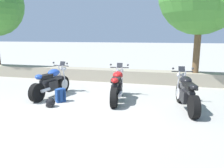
# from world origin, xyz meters

# --- Properties ---
(ground_plane) EXTENTS (120.00, 120.00, 0.00)m
(ground_plane) POSITION_xyz_m (0.00, 0.00, 0.00)
(ground_plane) COLOR #A3A099
(stone_wall) EXTENTS (36.00, 0.80, 0.55)m
(stone_wall) POSITION_xyz_m (0.00, 4.80, 0.28)
(stone_wall) COLOR gray
(stone_wall) RESTS_ON ground
(motorcycle_blue_near_left) EXTENTS (0.68, 2.06, 1.18)m
(motorcycle_blue_near_left) POSITION_xyz_m (-1.49, 1.54, 0.49)
(motorcycle_blue_near_left) COLOR black
(motorcycle_blue_near_left) RESTS_ON ground
(motorcycle_red_centre) EXTENTS (0.68, 2.07, 1.18)m
(motorcycle_red_centre) POSITION_xyz_m (0.89, 1.61, 0.49)
(motorcycle_red_centre) COLOR black
(motorcycle_red_centre) RESTS_ON ground
(motorcycle_black_far_right) EXTENTS (0.80, 2.05, 1.18)m
(motorcycle_black_far_right) POSITION_xyz_m (3.05, 1.25, 0.49)
(motorcycle_black_far_right) COLOR black
(motorcycle_black_far_right) RESTS_ON ground
(rider_backpack) EXTENTS (0.35, 0.35, 0.47)m
(rider_backpack) POSITION_xyz_m (-0.87, 1.00, 0.24)
(rider_backpack) COLOR navy
(rider_backpack) RESTS_ON ground
(rider_helmet) EXTENTS (0.28, 0.28, 0.28)m
(rider_helmet) POSITION_xyz_m (-0.92, 0.44, 0.14)
(rider_helmet) COLOR black
(rider_helmet) RESTS_ON ground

